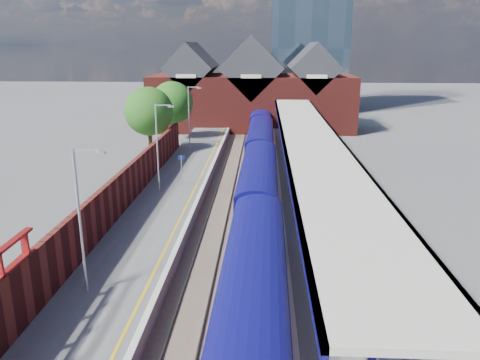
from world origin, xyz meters
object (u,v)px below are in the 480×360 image
object	(u,v)px
lamp_post_d	(190,114)
platform_sign	(181,165)
train	(260,156)
lamp_post_c	(159,142)
parked_car_dark	(354,198)
parked_car_blue	(333,214)
lamp_post_b	(82,213)

from	to	relation	value
lamp_post_d	platform_sign	bearing A→B (deg)	-84.44
train	lamp_post_c	size ratio (longest dim) A/B	9.42
lamp_post_d	parked_car_dark	bearing A→B (deg)	-51.62
lamp_post_c	parked_car_blue	xyz separation A→B (m)	(12.83, -6.24, -3.42)
lamp_post_b	platform_sign	xyz separation A→B (m)	(1.36, 18.00, -2.30)
lamp_post_c	platform_sign	xyz separation A→B (m)	(1.36, 2.00, -2.30)
lamp_post_d	lamp_post_b	bearing A→B (deg)	-90.00
lamp_post_c	parked_car_dark	size ratio (longest dim) A/B	1.73
lamp_post_c	parked_car_dark	world-z (taller)	lamp_post_c
lamp_post_d	train	bearing A→B (deg)	-45.21
lamp_post_d	parked_car_blue	distance (m)	25.90
lamp_post_b	parked_car_dark	size ratio (longest dim) A/B	1.73
lamp_post_c	lamp_post_b	bearing A→B (deg)	-90.00
lamp_post_c	lamp_post_d	bearing A→B (deg)	90.00
lamp_post_b	parked_car_dark	bearing A→B (deg)	41.68
lamp_post_b	lamp_post_d	bearing A→B (deg)	90.00
train	platform_sign	distance (m)	8.92
lamp_post_c	parked_car_dark	distance (m)	15.50
lamp_post_b	parked_car_dark	xyz separation A→B (m)	(14.86, 13.23, -3.41)
train	lamp_post_b	distance (m)	25.50
parked_car_dark	lamp_post_c	bearing A→B (deg)	57.27
lamp_post_b	lamp_post_d	xyz separation A→B (m)	(0.00, 32.00, 0.00)
lamp_post_b	parked_car_blue	bearing A→B (deg)	37.26
parked_car_blue	platform_sign	bearing A→B (deg)	35.15
lamp_post_d	parked_car_dark	size ratio (longest dim) A/B	1.73
lamp_post_c	train	bearing A→B (deg)	45.83
train	lamp_post_b	xyz separation A→B (m)	(-7.86, -24.09, 2.87)
train	lamp_post_d	world-z (taller)	lamp_post_d
lamp_post_d	parked_car_dark	distance (m)	24.18
lamp_post_d	parked_car_blue	size ratio (longest dim) A/B	1.71
train	lamp_post_d	distance (m)	11.51
train	lamp_post_c	distance (m)	11.63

